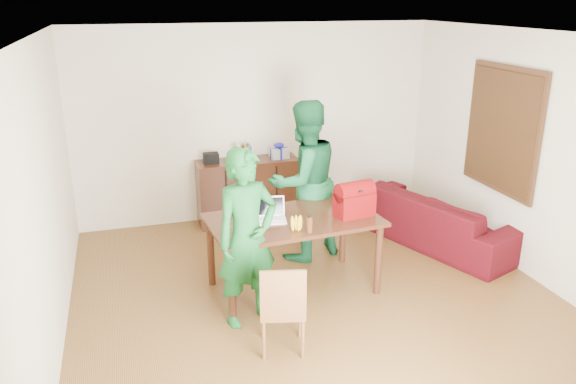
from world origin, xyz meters
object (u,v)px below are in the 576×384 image
object	(u,v)px
red_bag	(354,202)
person_near	(247,238)
laptop	(271,217)
bottle	(310,224)
table	(293,228)
chair	(282,324)
person_far	(304,181)
sofa	(435,217)

from	to	relation	value
red_bag	person_near	bearing A→B (deg)	-172.78
laptop	bottle	bearing A→B (deg)	-42.76
table	chair	distance (m)	1.21
person_near	red_bag	world-z (taller)	person_near
person_near	person_far	world-z (taller)	person_far
table	laptop	xyz separation A→B (m)	(-0.25, -0.01, 0.15)
bottle	table	bearing A→B (deg)	96.50
table	person_near	xyz separation A→B (m)	(-0.60, -0.47, 0.15)
person_far	table	bearing A→B (deg)	46.63
chair	sofa	world-z (taller)	chair
chair	sofa	bearing A→B (deg)	47.53
chair	sofa	distance (m)	3.07
red_bag	bottle	bearing A→B (deg)	-163.58
laptop	bottle	xyz separation A→B (m)	(0.29, -0.38, 0.04)
sofa	red_bag	bearing A→B (deg)	97.20
table	person_near	bearing A→B (deg)	-146.73
red_bag	sofa	xyz separation A→B (m)	(1.48, 0.78, -0.64)
laptop	sofa	size ratio (longest dim) A/B	0.15
person_near	person_far	size ratio (longest dim) A/B	0.91
red_bag	laptop	bearing A→B (deg)	164.82
chair	table	bearing A→B (deg)	81.41
table	person_far	distance (m)	0.88
laptop	sofa	world-z (taller)	laptop
bottle	sofa	xyz separation A→B (m)	(2.08, 1.07, -0.59)
bottle	sofa	size ratio (longest dim) A/B	0.08
person_near	bottle	xyz separation A→B (m)	(0.64, 0.08, 0.04)
chair	bottle	size ratio (longest dim) A/B	4.96
table	red_bag	size ratio (longest dim) A/B	4.61
chair	laptop	xyz separation A→B (m)	(0.17, 1.03, 0.62)
red_bag	person_far	bearing A→B (deg)	98.45
bottle	red_bag	bearing A→B (deg)	25.53
bottle	sofa	distance (m)	2.41
chair	person_far	size ratio (longest dim) A/B	0.45
sofa	laptop	bearing A→B (deg)	85.57
person_near	red_bag	distance (m)	1.29
table	person_near	world-z (taller)	person_near
person_near	sofa	world-z (taller)	person_near
laptop	person_near	bearing A→B (deg)	-118.13
laptop	bottle	distance (m)	0.48
bottle	sofa	world-z (taller)	bottle
person_far	red_bag	world-z (taller)	person_far
chair	red_bag	world-z (taller)	red_bag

